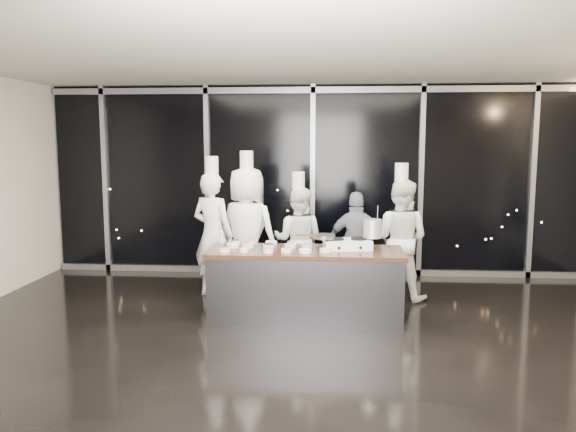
% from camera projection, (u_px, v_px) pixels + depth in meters
% --- Properties ---
extents(ground, '(9.00, 9.00, 0.00)m').
position_uv_depth(ground, '(301.00, 343.00, 6.31)').
color(ground, black).
rests_on(ground, ground).
extents(room_shell, '(9.02, 7.02, 3.21)m').
position_uv_depth(room_shell, '(319.00, 143.00, 6.00)').
color(room_shell, beige).
rests_on(room_shell, ground).
extents(window_wall, '(8.90, 0.11, 3.20)m').
position_uv_depth(window_wall, '(313.00, 181.00, 9.49)').
color(window_wall, black).
rests_on(window_wall, ground).
extents(demo_counter, '(2.46, 0.86, 0.90)m').
position_uv_depth(demo_counter, '(305.00, 284.00, 7.14)').
color(demo_counter, '#343439').
rests_on(demo_counter, ground).
extents(stove, '(0.63, 0.44, 0.14)m').
position_uv_depth(stove, '(347.00, 244.00, 7.13)').
color(stove, silver).
rests_on(stove, demo_counter).
extents(frying_pan, '(0.51, 0.32, 0.05)m').
position_uv_depth(frying_pan, '(323.00, 236.00, 7.10)').
color(frying_pan, slate).
rests_on(frying_pan, stove).
extents(stock_pot, '(0.26, 0.26, 0.23)m').
position_uv_depth(stock_pot, '(373.00, 229.00, 7.14)').
color(stock_pot, silver).
rests_on(stock_pot, stove).
extents(prep_bowls, '(1.39, 0.73, 0.05)m').
position_uv_depth(prep_bowls, '(268.00, 247.00, 7.16)').
color(prep_bowls, silver).
rests_on(prep_bowls, demo_counter).
extents(squeeze_bottle, '(0.06, 0.06, 0.21)m').
position_uv_depth(squeeze_bottle, '(222.00, 236.00, 7.49)').
color(squeeze_bottle, silver).
rests_on(squeeze_bottle, demo_counter).
extents(chef_far_left, '(0.78, 0.67, 2.05)m').
position_uv_depth(chef_far_left, '(213.00, 233.00, 8.17)').
color(chef_far_left, white).
rests_on(chef_far_left, ground).
extents(chef_left, '(1.08, 0.90, 2.13)m').
position_uv_depth(chef_left, '(247.00, 232.00, 8.12)').
color(chef_left, white).
rests_on(chef_left, ground).
extents(chef_center, '(0.87, 0.73, 1.82)m').
position_uv_depth(chef_center, '(298.00, 240.00, 8.36)').
color(chef_center, white).
rests_on(chef_center, ground).
extents(guest, '(0.92, 0.43, 1.53)m').
position_uv_depth(guest, '(357.00, 244.00, 8.25)').
color(guest, '#16173D').
rests_on(guest, ground).
extents(chef_right, '(1.03, 0.94, 1.96)m').
position_uv_depth(chef_right, '(400.00, 239.00, 8.05)').
color(chef_right, white).
rests_on(chef_right, ground).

